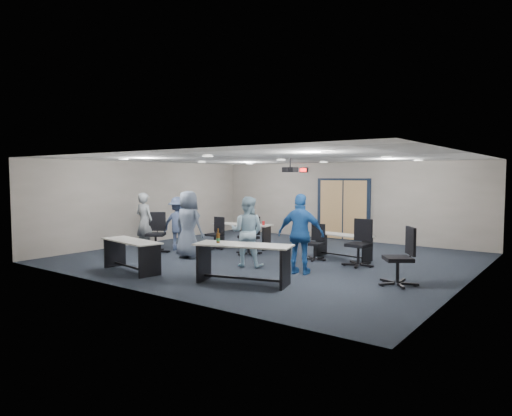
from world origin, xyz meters
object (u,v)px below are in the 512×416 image
Objects in this scene: chair_back_a at (215,233)px; person_back at (178,224)px; table_back_left at (243,232)px; person_navy at (301,234)px; chair_loose_left at (156,233)px; person_gray at (144,222)px; person_plaid at (188,224)px; person_lightblue at (247,232)px; table_front_left at (131,250)px; chair_back_d at (358,243)px; chair_loose_right at (398,256)px; table_front_right at (243,256)px; chair_back_b at (248,236)px; table_back_right at (343,242)px; chair_back_c at (314,242)px.

person_back is (-0.77, -0.77, 0.32)m from chair_back_a.
table_back_left is 4.06m from person_navy.
chair_loose_left is 0.60m from person_gray.
person_lightblue is (2.02, 0.00, -0.05)m from person_plaid.
person_back is at bearing 124.85° from table_front_left.
person_navy is (-0.68, -1.62, 0.34)m from chair_back_d.
person_back is at bearing -22.15° from person_navy.
person_gray is (-2.07, 2.12, 0.37)m from table_front_left.
person_lightblue is (3.35, 0.00, 0.28)m from chair_loose_left.
table_front_left is 5.95m from chair_loose_right.
person_gray is at bearing -124.30° from chair_loose_right.
chair_back_a is at bearing 122.17° from table_front_right.
chair_loose_left is at bearing -119.26° from chair_back_a.
person_plaid is 1.38m from person_back.
chair_back_b is at bearing 108.72° from table_front_right.
chair_back_b is (-2.44, -1.02, 0.10)m from table_back_right.
person_lightblue is at bearing 107.86° from table_front_right.
chair_loose_left is 0.64× the size of person_plaid.
chair_loose_left is at bearing -13.23° from person_navy.
person_navy is (0.07, -2.35, 0.47)m from table_back_right.
chair_loose_right is 0.66× the size of person_plaid.
table_back_right is 4.92m from person_back.
chair_loose_right is at bearing 14.06° from chair_back_b.
person_lightblue is 3.26m from person_back.
table_back_right is at bearing -169.67° from chair_loose_right.
table_back_right is at bearing 50.00° from chair_back_b.
chair_back_b is 1.96m from chair_back_c.
table_front_left is at bearing -119.52° from table_back_right.
table_front_left is at bearing -100.52° from table_back_left.
chair_back_c is at bearing 63.19° from table_front_left.
table_front_right is 2.24× the size of chair_back_c.
table_front_left is 1.62× the size of chair_back_d.
person_plaid is at bearing -19.90° from person_lightblue.
table_back_left is 1.60× the size of chair_loose_right.
table_back_right is at bearing -8.58° from table_back_left.
table_front_right is 2.20× the size of chair_back_a.
table_front_left is 2.78m from person_lightblue.
chair_back_a is 1.42m from chair_back_b.
chair_back_a is 1.78m from chair_loose_left.
person_back is at bearing -136.98° from chair_back_b.
table_back_left reaches higher than table_front_left.
chair_back_a is at bearing -138.44° from table_back_left.
person_plaid is (-4.21, -1.65, 0.34)m from chair_back_d.
person_navy reaches higher than chair_back_a.
chair_back_c is (-0.10, 3.21, -0.09)m from table_front_right.
chair_back_a is at bearing -159.04° from chair_back_b.
chair_loose_left is 3.36m from person_lightblue.
person_navy is at bearing 178.93° from person_plaid.
chair_back_d is (4.07, -0.57, 0.07)m from table_back_left.
table_back_right is at bearing -9.82° from chair_loose_left.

